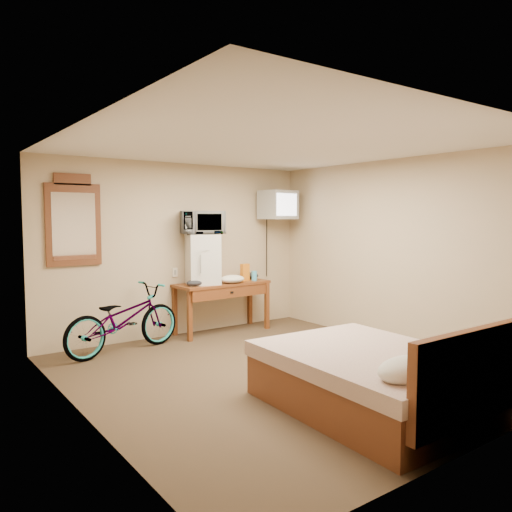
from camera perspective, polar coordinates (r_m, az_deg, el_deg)
name	(u,v)px	position (r m, az deg, el deg)	size (l,w,h in m)	color
room	(277,261)	(5.43, 2.41, -0.52)	(4.60, 4.64, 2.50)	#3F2D1F
desk	(223,290)	(7.45, -3.74, -3.91)	(1.47, 0.62, 0.75)	brown
mini_fridge	(203,259)	(7.26, -6.11, -0.37)	(0.54, 0.53, 0.73)	silver
microwave	(202,223)	(7.24, -6.14, 3.82)	(0.60, 0.41, 0.33)	silver
snack_bag	(245,272)	(7.65, -1.27, -1.86)	(0.13, 0.08, 0.26)	orange
blue_cup	(254,276)	(7.66, -0.20, -2.27)	(0.08, 0.08, 0.15)	#42B0E1
cloth_cream	(232,279)	(7.38, -2.73, -2.64)	(0.38, 0.30, 0.12)	white
cloth_dark_a	(195,283)	(7.09, -7.03, -3.08)	(0.24, 0.18, 0.09)	black
cloth_dark_b	(252,276)	(7.87, -0.50, -2.25)	(0.22, 0.18, 0.10)	black
crt_television	(278,205)	(8.00, 2.52, 5.85)	(0.56, 0.62, 0.45)	black
wall_mirror	(74,221)	(6.77, -20.13, 3.74)	(0.69, 0.04, 1.17)	#5C311A
bicycle	(123,319)	(6.60, -14.92, -6.98)	(0.57, 1.63, 0.86)	black
bed	(377,378)	(4.67, 13.72, -13.42)	(1.55, 2.00, 0.90)	#5C311A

